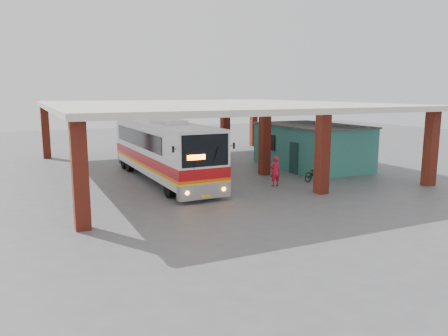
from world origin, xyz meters
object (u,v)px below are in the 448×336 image
coach_bus (163,150)px  pedestrian (275,171)px  red_chair (270,161)px  motorcycle (314,173)px

coach_bus → pedestrian: (5.31, -4.49, -1.02)m
pedestrian → red_chair: pedestrian is taller
pedestrian → red_chair: 6.94m
pedestrian → motorcycle: bearing=-177.0°
motorcycle → pedestrian: (-2.95, -0.21, 0.38)m
coach_bus → motorcycle: coach_bus is taller
coach_bus → pedestrian: bearing=-41.0°
motorcycle → red_chair: 5.87m
red_chair → pedestrian: bearing=-109.6°
red_chair → coach_bus: bearing=-160.4°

